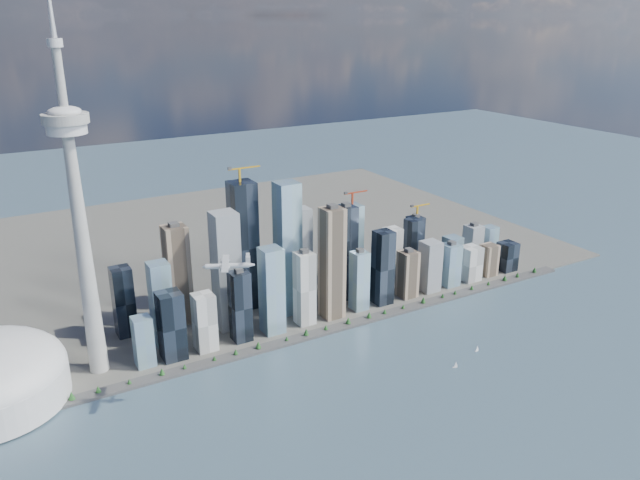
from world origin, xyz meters
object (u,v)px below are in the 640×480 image
airplane (228,265)px  sailboat_east (455,365)px  needle_tower (78,212)px  sailboat_west (477,349)px

airplane → sailboat_east: airplane is taller
airplane → sailboat_east: (309.14, -66.98, -193.49)m
needle_tower → airplane: bearing=-53.1°
needle_tower → sailboat_west: needle_tower is taller
needle_tower → sailboat_east: bearing=-28.9°
needle_tower → airplane: (132.65, -176.51, -38.93)m
airplane → needle_tower: bearing=150.5°
sailboat_west → sailboat_east: sailboat_east is taller
needle_tower → airplane: size_ratio=9.25×
sailboat_east → sailboat_west: bearing=37.1°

